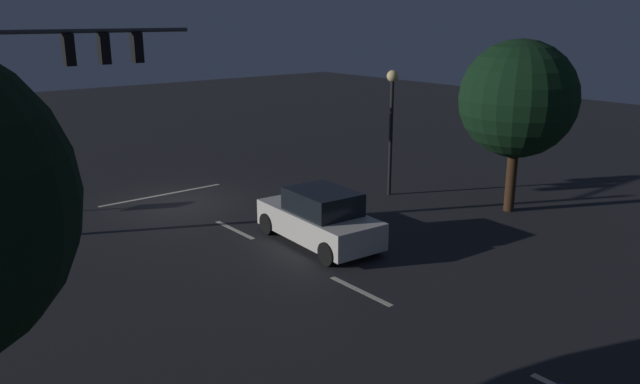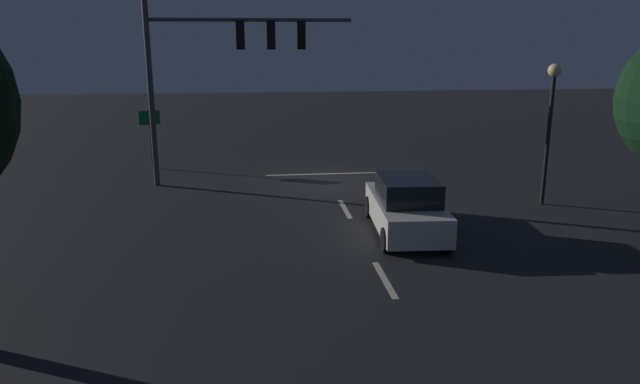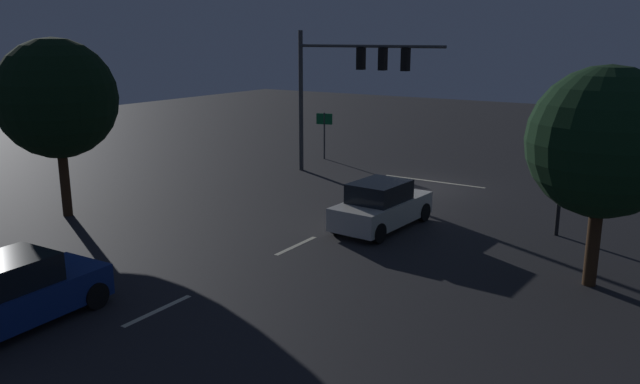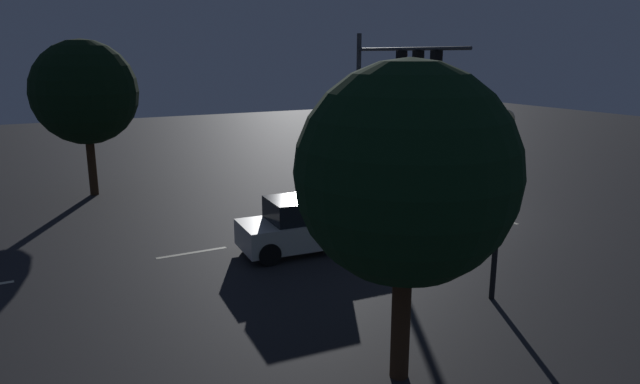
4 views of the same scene
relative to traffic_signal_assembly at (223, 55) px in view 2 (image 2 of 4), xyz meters
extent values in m
plane|color=#232326|center=(-4.03, 0.10, -4.92)|extent=(80.00, 80.00, 0.00)
cylinder|color=#383A3D|center=(2.72, 0.02, -1.45)|extent=(0.22, 0.22, 6.94)
cylinder|color=#383A3D|center=(-1.06, 0.02, 1.28)|extent=(7.55, 0.14, 0.14)
cube|color=black|center=(-0.68, 0.02, 0.71)|extent=(0.32, 0.36, 1.00)
sphere|color=red|center=(-0.68, -0.17, 1.03)|extent=(0.20, 0.20, 0.20)
sphere|color=black|center=(-0.68, -0.17, 0.71)|extent=(0.20, 0.20, 0.20)
sphere|color=black|center=(-0.68, -0.17, 0.39)|extent=(0.20, 0.20, 0.20)
cube|color=black|center=(-1.81, 0.02, 0.71)|extent=(0.32, 0.36, 1.00)
sphere|color=red|center=(-1.81, -0.17, 1.03)|extent=(0.20, 0.20, 0.20)
sphere|color=black|center=(-1.81, -0.17, 0.71)|extent=(0.20, 0.20, 0.20)
sphere|color=black|center=(-1.81, -0.17, 0.39)|extent=(0.20, 0.20, 0.20)
cube|color=black|center=(-2.94, 0.02, 0.71)|extent=(0.32, 0.36, 1.00)
sphere|color=red|center=(-2.94, -0.17, 1.03)|extent=(0.20, 0.20, 0.20)
sphere|color=black|center=(-2.94, -0.17, 0.71)|extent=(0.20, 0.20, 0.20)
sphere|color=black|center=(-2.94, -0.17, 0.39)|extent=(0.20, 0.20, 0.20)
cube|color=beige|center=(-4.03, 4.10, -4.92)|extent=(0.16, 2.20, 0.01)
cube|color=beige|center=(-4.03, 10.10, -4.92)|extent=(0.16, 2.20, 0.01)
cube|color=beige|center=(-4.03, -1.18, -4.92)|extent=(5.00, 0.16, 0.01)
cube|color=silver|center=(-5.40, 6.74, -4.30)|extent=(2.05, 4.40, 0.80)
cube|color=black|center=(-5.39, 6.94, -3.56)|extent=(1.72, 2.19, 0.68)
cylinder|color=black|center=(-4.66, 5.09, -4.58)|extent=(0.26, 0.69, 0.68)
cylinder|color=black|center=(-6.34, 5.19, -4.58)|extent=(0.26, 0.69, 0.68)
cylinder|color=black|center=(-4.47, 8.28, -4.58)|extent=(0.26, 0.69, 0.68)
cylinder|color=black|center=(-6.14, 8.38, -4.58)|extent=(0.26, 0.69, 0.68)
sphere|color=#F9EFC6|center=(-4.88, 4.58, -4.25)|extent=(0.20, 0.20, 0.20)
sphere|color=#F9EFC6|center=(-6.18, 4.66, -4.25)|extent=(0.20, 0.20, 0.20)
cylinder|color=black|center=(-10.87, 4.30, -2.75)|extent=(0.14, 0.14, 4.36)
sphere|color=#F9D88C|center=(-10.87, 4.30, -0.39)|extent=(0.44, 0.44, 0.44)
cylinder|color=#383A3D|center=(3.38, -3.19, -3.63)|extent=(0.09, 0.09, 2.58)
cube|color=#0F6033|center=(3.38, -3.19, -2.70)|extent=(0.88, 0.32, 0.60)
camera|label=1|loc=(5.87, 20.68, 1.75)|focal=35.08mm
camera|label=2|loc=(-0.97, 22.87, 0.66)|focal=33.12mm
camera|label=3|loc=(-15.38, 26.19, 1.71)|focal=35.64mm
camera|label=4|loc=(-20.63, 14.31, 1.09)|focal=31.85mm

